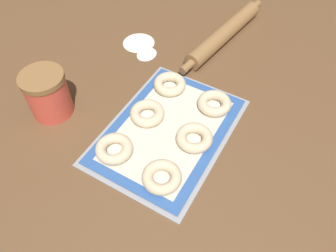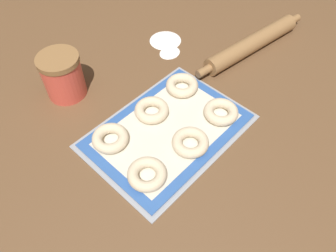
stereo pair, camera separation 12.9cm
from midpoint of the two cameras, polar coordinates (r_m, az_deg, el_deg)
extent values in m
plane|color=brown|center=(0.91, 5.20, -1.52)|extent=(2.80, 2.80, 0.00)
cube|color=#93969B|center=(0.91, 4.06, -1.22)|extent=(0.44, 0.31, 0.01)
cube|color=#2D569E|center=(0.90, 4.07, -1.02)|extent=(0.42, 0.29, 0.00)
cube|color=beige|center=(0.90, 4.08, -1.01)|extent=(0.36, 0.24, 0.00)
torus|color=beige|center=(0.80, 0.94, -8.85)|extent=(0.10, 0.10, 0.03)
torus|color=beige|center=(0.86, 8.19, -3.24)|extent=(0.10, 0.10, 0.03)
torus|color=beige|center=(0.94, 13.09, 2.06)|extent=(0.10, 0.10, 0.03)
torus|color=beige|center=(0.87, -5.88, -2.53)|extent=(0.10, 0.10, 0.03)
torus|color=beige|center=(0.92, 1.13, 2.45)|extent=(0.10, 0.10, 0.03)
torus|color=beige|center=(1.00, 6.17, 6.74)|extent=(0.10, 0.10, 0.03)
cylinder|color=#DB4C3D|center=(1.00, -14.27, 7.84)|extent=(0.12, 0.12, 0.12)
cylinder|color=olive|center=(0.95, -15.08, 10.80)|extent=(0.12, 0.12, 0.02)
cylinder|color=olive|center=(1.19, 17.56, 13.31)|extent=(0.40, 0.11, 0.06)
cylinder|color=olive|center=(1.05, 9.81, 9.11)|extent=(0.05, 0.03, 0.03)
cylinder|color=olive|center=(1.36, 23.69, 16.38)|extent=(0.05, 0.03, 0.03)
ellipsoid|color=white|center=(1.20, 2.68, 14.49)|extent=(0.11, 0.11, 0.00)
ellipsoid|color=white|center=(1.15, 3.57, 12.42)|extent=(0.08, 0.06, 0.00)
camera|label=1|loc=(0.06, -85.83, 5.15)|focal=35.00mm
camera|label=2|loc=(0.06, 94.17, -5.15)|focal=35.00mm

